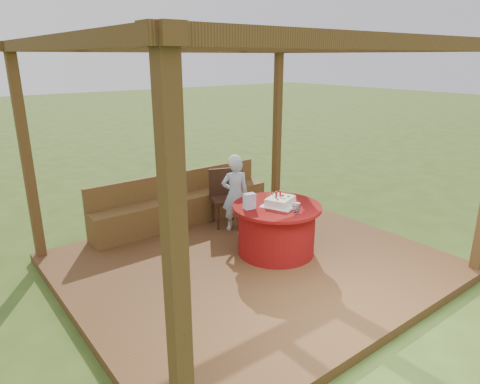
{
  "coord_description": "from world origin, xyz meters",
  "views": [
    {
      "loc": [
        -3.22,
        -3.9,
        2.67
      ],
      "look_at": [
        0.0,
        0.25,
        1.0
      ],
      "focal_mm": 32.0,
      "sensor_mm": 36.0,
      "label": 1
    }
  ],
  "objects_px": {
    "chair": "(224,194)",
    "bench": "(184,207)",
    "birthday_cake": "(280,201)",
    "drinking_glass": "(296,209)",
    "table": "(276,229)",
    "gift_bag": "(249,201)",
    "elderly_woman": "(235,192)"
  },
  "relations": [
    {
      "from": "table",
      "to": "drinking_glass",
      "type": "xyz_separation_m",
      "value": [
        0.01,
        -0.35,
        0.38
      ]
    },
    {
      "from": "elderly_woman",
      "to": "drinking_glass",
      "type": "height_order",
      "value": "elderly_woman"
    },
    {
      "from": "chair",
      "to": "drinking_glass",
      "type": "height_order",
      "value": "chair"
    },
    {
      "from": "chair",
      "to": "gift_bag",
      "type": "relative_size",
      "value": 4.26
    },
    {
      "from": "table",
      "to": "chair",
      "type": "distance_m",
      "value": 1.32
    },
    {
      "from": "gift_bag",
      "to": "bench",
      "type": "bearing_deg",
      "value": 100.49
    },
    {
      "from": "chair",
      "to": "bench",
      "type": "bearing_deg",
      "value": 140.36
    },
    {
      "from": "gift_bag",
      "to": "elderly_woman",
      "type": "bearing_deg",
      "value": 72.54
    },
    {
      "from": "gift_bag",
      "to": "drinking_glass",
      "type": "xyz_separation_m",
      "value": [
        0.37,
        -0.47,
        -0.05
      ]
    },
    {
      "from": "table",
      "to": "birthday_cake",
      "type": "distance_m",
      "value": 0.39
    },
    {
      "from": "elderly_woman",
      "to": "chair",
      "type": "bearing_deg",
      "value": 85.72
    },
    {
      "from": "table",
      "to": "birthday_cake",
      "type": "bearing_deg",
      "value": -26.16
    },
    {
      "from": "chair",
      "to": "birthday_cake",
      "type": "relative_size",
      "value": 1.61
    },
    {
      "from": "elderly_woman",
      "to": "gift_bag",
      "type": "bearing_deg",
      "value": -115.99
    },
    {
      "from": "birthday_cake",
      "to": "drinking_glass",
      "type": "xyz_separation_m",
      "value": [
        -0.03,
        -0.33,
        -0.0
      ]
    },
    {
      "from": "table",
      "to": "gift_bag",
      "type": "distance_m",
      "value": 0.58
    },
    {
      "from": "birthday_cake",
      "to": "drinking_glass",
      "type": "relative_size",
      "value": 4.87
    },
    {
      "from": "table",
      "to": "birthday_cake",
      "type": "relative_size",
      "value": 2.18
    },
    {
      "from": "birthday_cake",
      "to": "drinking_glass",
      "type": "distance_m",
      "value": 0.33
    },
    {
      "from": "birthday_cake",
      "to": "gift_bag",
      "type": "distance_m",
      "value": 0.43
    },
    {
      "from": "table",
      "to": "chair",
      "type": "xyz_separation_m",
      "value": [
        0.08,
        1.31,
        0.14
      ]
    },
    {
      "from": "birthday_cake",
      "to": "gift_bag",
      "type": "xyz_separation_m",
      "value": [
        -0.41,
        0.14,
        0.05
      ]
    },
    {
      "from": "chair",
      "to": "birthday_cake",
      "type": "xyz_separation_m",
      "value": [
        -0.04,
        -1.33,
        0.25
      ]
    },
    {
      "from": "bench",
      "to": "chair",
      "type": "relative_size",
      "value": 3.44
    },
    {
      "from": "bench",
      "to": "gift_bag",
      "type": "relative_size",
      "value": 14.69
    },
    {
      "from": "bench",
      "to": "birthday_cake",
      "type": "bearing_deg",
      "value": -75.18
    },
    {
      "from": "table",
      "to": "drinking_glass",
      "type": "distance_m",
      "value": 0.52
    },
    {
      "from": "bench",
      "to": "elderly_woman",
      "type": "height_order",
      "value": "elderly_woman"
    },
    {
      "from": "bench",
      "to": "drinking_glass",
      "type": "relative_size",
      "value": 27.06
    },
    {
      "from": "bench",
      "to": "chair",
      "type": "distance_m",
      "value": 0.68
    },
    {
      "from": "table",
      "to": "elderly_woman",
      "type": "bearing_deg",
      "value": 86.87
    },
    {
      "from": "elderly_woman",
      "to": "birthday_cake",
      "type": "distance_m",
      "value": 1.02
    }
  ]
}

